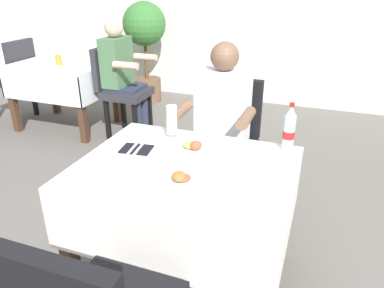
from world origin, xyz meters
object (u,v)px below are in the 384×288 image
object	(u,v)px
main_dining_table	(186,194)
background_patron	(122,72)
potted_plant_corner	(145,38)
background_table_tumbler	(59,60)
beer_glass_left	(172,122)
background_chair_left	(14,75)
plate_near_camera	(177,179)
napkin_cutlery_set	(136,149)
background_dining_table	(64,79)
cola_bottle_primary	(289,130)
background_chair_right	(119,87)
chair_far_diner_seat	(227,139)
seated_diner_far	(220,124)
plate_far_diner	(195,149)

from	to	relation	value
main_dining_table	background_patron	xyz separation A→B (m)	(-1.41, 1.80, 0.13)
potted_plant_corner	background_table_tumbler	bearing A→B (deg)	-107.10
beer_glass_left	background_table_tumbler	distance (m)	2.40
potted_plant_corner	beer_glass_left	bearing A→B (deg)	-60.26
background_patron	potted_plant_corner	distance (m)	1.26
background_chair_left	plate_near_camera	bearing A→B (deg)	-33.74
background_chair_left	background_patron	xyz separation A→B (m)	(1.50, 0.00, 0.16)
background_chair_left	background_patron	distance (m)	1.51
main_dining_table	napkin_cutlery_set	world-z (taller)	napkin_cutlery_set
napkin_cutlery_set	background_dining_table	size ratio (longest dim) A/B	0.19
cola_bottle_primary	background_chair_left	bearing A→B (deg)	157.31
background_dining_table	background_chair_right	world-z (taller)	background_chair_right
chair_far_diner_seat	cola_bottle_primary	xyz separation A→B (m)	(0.47, -0.45, 0.32)
cola_bottle_primary	napkin_cutlery_set	bearing A→B (deg)	-159.41
cola_bottle_primary	chair_far_diner_seat	bearing A→B (deg)	135.79
background_chair_right	background_table_tumbler	xyz separation A→B (m)	(-0.68, -0.09, 0.25)
main_dining_table	background_chair_right	bearing A→B (deg)	129.14
plate_near_camera	napkin_cutlery_set	bearing A→B (deg)	144.65
plate_near_camera	background_table_tumbler	bearing A→B (deg)	139.13
background_chair_left	background_chair_right	size ratio (longest dim) A/B	1.00
seated_diner_far	background_chair_right	bearing A→B (deg)	143.37
chair_far_diner_seat	background_chair_right	distance (m)	1.75
beer_glass_left	background_table_tumbler	bearing A→B (deg)	144.03
beer_glass_left	background_chair_left	xyz separation A→B (m)	(-2.71, 1.50, -0.30)
main_dining_table	potted_plant_corner	distance (m)	3.48
background_patron	seated_diner_far	bearing A→B (deg)	-37.59
plate_far_diner	background_dining_table	distance (m)	2.72
background_chair_left	background_patron	bearing A→B (deg)	0.00
main_dining_table	chair_far_diner_seat	distance (m)	0.84
potted_plant_corner	background_patron	bearing A→B (deg)	-74.59
plate_near_camera	plate_far_diner	size ratio (longest dim) A/B	0.98
chair_far_diner_seat	background_chair_right	world-z (taller)	same
background_chair_left	background_chair_right	xyz separation A→B (m)	(1.45, 0.00, 0.00)
napkin_cutlery_set	background_chair_left	world-z (taller)	background_chair_left
beer_glass_left	potted_plant_corner	world-z (taller)	potted_plant_corner
napkin_cutlery_set	chair_far_diner_seat	bearing A→B (deg)	66.47
background_dining_table	beer_glass_left	bearing A→B (deg)	-37.01
cola_bottle_primary	background_dining_table	bearing A→B (deg)	151.96
napkin_cutlery_set	potted_plant_corner	xyz separation A→B (m)	(-1.42, 2.92, 0.12)
beer_glass_left	background_chair_left	size ratio (longest dim) A/B	0.21
beer_glass_left	background_table_tumbler	size ratio (longest dim) A/B	1.87
main_dining_table	background_table_tumbler	world-z (taller)	background_table_tumbler
seated_diner_far	background_chair_right	world-z (taller)	seated_diner_far
chair_far_diner_seat	potted_plant_corner	xyz separation A→B (m)	(-1.74, 2.16, 0.33)
seated_diner_far	background_table_tumbler	xyz separation A→B (m)	(-2.12, 0.98, 0.10)
plate_far_diner	background_chair_right	size ratio (longest dim) A/B	0.24
napkin_cutlery_set	plate_near_camera	bearing A→B (deg)	-35.35
background_chair_right	background_patron	xyz separation A→B (m)	(0.05, 0.00, 0.16)
plate_near_camera	beer_glass_left	world-z (taller)	beer_glass_left
napkin_cutlery_set	background_table_tumbler	size ratio (longest dim) A/B	1.77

